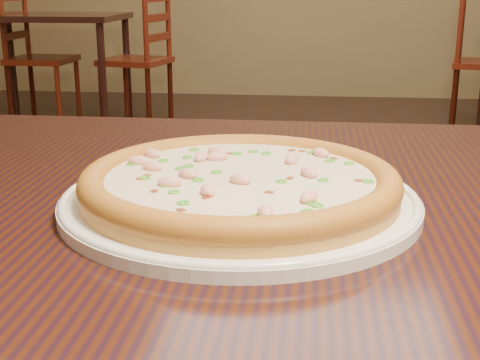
# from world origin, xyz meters

# --- Properties ---
(hero_table) EXTENTS (1.20, 0.80, 0.75)m
(hero_table) POSITION_xyz_m (0.06, -0.66, 0.65)
(hero_table) COLOR black
(hero_table) RESTS_ON ground
(plate) EXTENTS (0.37, 0.37, 0.02)m
(plate) POSITION_xyz_m (-0.06, -0.71, 0.76)
(plate) COLOR white
(plate) RESTS_ON hero_table
(pizza) EXTENTS (0.33, 0.33, 0.03)m
(pizza) POSITION_xyz_m (-0.06, -0.71, 0.78)
(pizza) COLOR #C18F46
(pizza) RESTS_ON plate
(bg_table_left) EXTENTS (1.00, 0.70, 0.75)m
(bg_table_left) POSITION_xyz_m (-1.84, 3.25, 0.65)
(bg_table_left) COLOR black
(bg_table_left) RESTS_ON ground
(chair_a) EXTENTS (0.43, 0.43, 0.95)m
(chair_a) POSITION_xyz_m (-1.98, 3.27, 0.44)
(chair_a) COLOR #591B0B
(chair_a) RESTS_ON ground
(chair_b) EXTENTS (0.50, 0.50, 0.95)m
(chair_b) POSITION_xyz_m (-1.19, 3.25, 0.44)
(chair_b) COLOR #591B0B
(chair_b) RESTS_ON ground
(chair_c) EXTENTS (0.50, 0.50, 0.95)m
(chair_c) POSITION_xyz_m (1.11, 3.37, 0.44)
(chair_c) COLOR #591B0B
(chair_c) RESTS_ON ground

